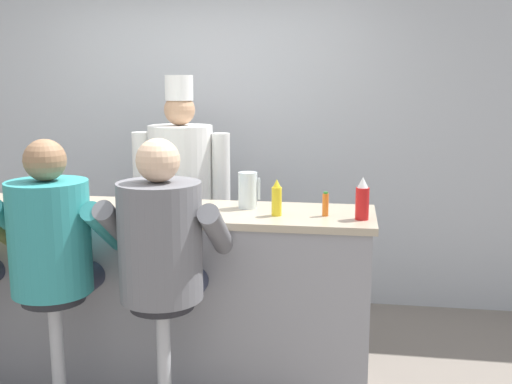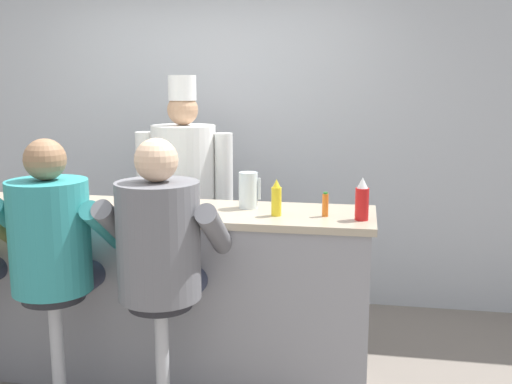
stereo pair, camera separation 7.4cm
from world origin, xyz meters
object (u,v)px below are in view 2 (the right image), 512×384
Objects in this scene: ketchup_bottle_red at (362,200)px; hot_sauce_bottle_orange at (325,205)px; diner_seated_grey at (161,247)px; water_pitcher_clear at (248,190)px; mustard_bottle_yellow at (276,199)px; cook_in_whites_near at (184,191)px; breakfast_plate at (148,212)px; diner_seated_teal at (54,243)px; napkin_dispenser_chrome at (187,205)px; coffee_mug_tan at (59,195)px.

ketchup_bottle_red is 1.71× the size of hot_sauce_bottle_orange.
ketchup_bottle_red is 0.15× the size of diner_seated_grey.
water_pitcher_clear is at bearing 61.09° from diner_seated_grey.
cook_in_whites_near is (-0.79, 0.85, -0.14)m from mustard_bottle_yellow.
ketchup_bottle_red is 1.53m from cook_in_whites_near.
ketchup_bottle_red is at bearing 3.45° from breakfast_plate.
breakfast_plate is at bearing -172.64° from mustard_bottle_yellow.
mustard_bottle_yellow is 0.27m from hot_sauce_bottle_orange.
hot_sauce_bottle_orange is at bearing 18.41° from diner_seated_teal.
napkin_dispenser_chrome is (0.23, -0.01, 0.05)m from breakfast_plate.
diner_seated_teal reaches higher than coffee_mug_tan.
coffee_mug_tan is 0.09× the size of diner_seated_grey.
mustard_bottle_yellow is 0.11× the size of cook_in_whites_near.
cook_in_whites_near reaches higher than mustard_bottle_yellow.
mustard_bottle_yellow is 0.70m from diner_seated_grey.
diner_seated_teal is 1.31m from cook_in_whites_near.
mustard_bottle_yellow is at bearing -42.41° from water_pitcher_clear.
napkin_dispenser_chrome is 0.09× the size of diner_seated_teal.
diner_seated_grey is at bearing -97.31° from napkin_dispenser_chrome.
mustard_bottle_yellow is 0.97× the size of water_pitcher_clear.
diner_seated_teal is at bearing -146.75° from water_pitcher_clear.
cook_in_whites_near is (-1.05, 0.81, -0.11)m from hot_sauce_bottle_orange.
water_pitcher_clear is at bearing 43.78° from napkin_dispenser_chrome.
hot_sauce_bottle_orange is at bearing 7.19° from breakfast_plate.
napkin_dispenser_chrome is 0.09× the size of diner_seated_grey.
mustard_bottle_yellow is 1.51× the size of coffee_mug_tan.
diner_seated_teal reaches higher than mustard_bottle_yellow.
napkin_dispenser_chrome is at bearing 82.69° from diner_seated_grey.
cook_in_whites_near is at bearing 145.23° from ketchup_bottle_red.
mustard_bottle_yellow is 0.14× the size of diner_seated_grey.
breakfast_plate is 0.94m from cook_in_whites_near.
diner_seated_teal is 0.58m from diner_seated_grey.
hot_sauce_bottle_orange is 0.48m from water_pitcher_clear.
coffee_mug_tan is 0.61m from diner_seated_teal.
coffee_mug_tan reaches higher than breakfast_plate.
coffee_mug_tan is at bearing 162.02° from breakfast_plate.
hot_sauce_bottle_orange is (-0.20, 0.05, -0.04)m from ketchup_bottle_red.
diner_seated_grey reaches higher than breakfast_plate.
diner_seated_teal is at bearing -152.74° from napkin_dispenser_chrome.
cook_in_whites_near is (-0.59, 0.67, -0.15)m from water_pitcher_clear.
napkin_dispenser_chrome is at bearing 27.26° from diner_seated_teal.
diner_seated_teal is (-1.37, -0.46, -0.16)m from hot_sauce_bottle_orange.
diner_seated_teal is at bearing -158.97° from mustard_bottle_yellow.
coffee_mug_tan is 1.06× the size of napkin_dispenser_chrome.
ketchup_bottle_red reaches higher than water_pitcher_clear.
napkin_dispenser_chrome is at bearing -14.16° from coffee_mug_tan.
cook_in_whites_near is at bearing 94.64° from breakfast_plate.
cook_in_whites_near reaches higher than diner_seated_grey.
diner_seated_grey reaches higher than mustard_bottle_yellow.
coffee_mug_tan is at bearing 175.02° from mustard_bottle_yellow.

